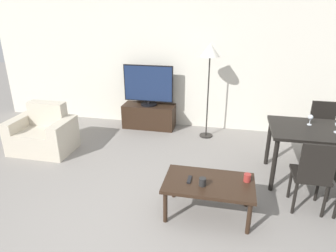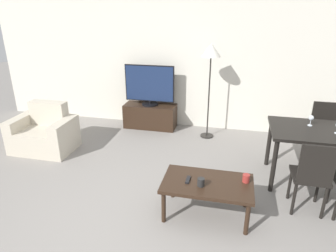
# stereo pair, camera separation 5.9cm
# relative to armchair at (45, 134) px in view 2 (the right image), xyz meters

# --- Properties ---
(ground_plane) EXTENTS (18.00, 18.00, 0.00)m
(ground_plane) POSITION_rel_armchair_xyz_m (2.08, -1.78, -0.28)
(ground_plane) COLOR gray
(wall_back) EXTENTS (7.84, 0.06, 2.70)m
(wall_back) POSITION_rel_armchair_xyz_m (2.08, 1.65, 1.07)
(wall_back) COLOR silver
(wall_back) RESTS_ON ground_plane
(armchair) EXTENTS (0.99, 0.68, 0.78)m
(armchair) POSITION_rel_armchair_xyz_m (0.00, 0.00, 0.00)
(armchair) COLOR beige
(armchair) RESTS_ON ground_plane
(tv_stand) EXTENTS (1.02, 0.42, 0.47)m
(tv_stand) POSITION_rel_armchair_xyz_m (1.46, 1.37, -0.05)
(tv_stand) COLOR black
(tv_stand) RESTS_ON ground_plane
(tv) EXTENTS (0.97, 0.32, 0.78)m
(tv) POSITION_rel_armchair_xyz_m (1.46, 1.37, 0.58)
(tv) COLOR black
(tv) RESTS_ON tv_stand
(coffee_table) EXTENTS (1.02, 0.60, 0.43)m
(coffee_table) POSITION_rel_armchair_xyz_m (2.85, -1.11, 0.10)
(coffee_table) COLOR black
(coffee_table) RESTS_ON ground_plane
(dining_table) EXTENTS (1.30, 0.85, 0.78)m
(dining_table) POSITION_rel_armchair_xyz_m (4.22, -0.08, 0.40)
(dining_table) COLOR black
(dining_table) RESTS_ON ground_plane
(dining_chair_near) EXTENTS (0.40, 0.40, 0.92)m
(dining_chair_near) POSITION_rel_armchair_xyz_m (4.00, -0.81, 0.23)
(dining_chair_near) COLOR black
(dining_chair_near) RESTS_ON ground_plane
(dining_chair_far) EXTENTS (0.40, 0.40, 0.92)m
(dining_chair_far) POSITION_rel_armchair_xyz_m (4.45, 0.65, 0.23)
(dining_chair_far) COLOR black
(dining_chair_far) RESTS_ON ground_plane
(floor_lamp) EXTENTS (0.33, 0.33, 1.70)m
(floor_lamp) POSITION_rel_armchair_xyz_m (2.62, 1.15, 1.20)
(floor_lamp) COLOR black
(floor_lamp) RESTS_ON ground_plane
(remote_primary) EXTENTS (0.04, 0.15, 0.02)m
(remote_primary) POSITION_rel_armchair_xyz_m (2.63, -1.13, 0.16)
(remote_primary) COLOR black
(remote_primary) RESTS_ON coffee_table
(cup_white_near) EXTENTS (0.08, 0.08, 0.09)m
(cup_white_near) POSITION_rel_armchair_xyz_m (2.78, -1.21, 0.20)
(cup_white_near) COLOR black
(cup_white_near) RESTS_ON coffee_table
(cup_colored_far) EXTENTS (0.08, 0.08, 0.09)m
(cup_colored_far) POSITION_rel_armchair_xyz_m (3.27, -1.01, 0.20)
(cup_colored_far) COLOR maroon
(cup_colored_far) RESTS_ON coffee_table
(wine_glass_left) EXTENTS (0.07, 0.07, 0.15)m
(wine_glass_left) POSITION_rel_armchair_xyz_m (4.09, 0.05, 0.60)
(wine_glass_left) COLOR silver
(wine_glass_left) RESTS_ON dining_table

